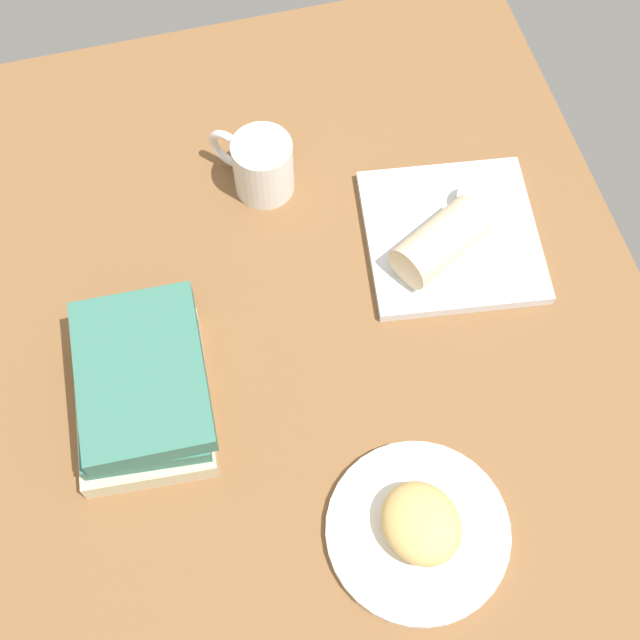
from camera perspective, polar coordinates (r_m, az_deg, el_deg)
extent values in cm
cube|color=brown|center=(114.08, -0.77, -0.59)|extent=(110.00, 90.00, 4.00)
cylinder|color=white|center=(102.80, 6.48, -13.70)|extent=(21.32, 21.32, 1.40)
ellipsoid|color=#DDB567|center=(99.68, 6.71, -13.21)|extent=(11.88, 11.07, 5.10)
cube|color=white|center=(119.27, 8.69, 5.52)|extent=(25.98, 25.98, 1.60)
cylinder|color=silver|center=(120.36, 10.04, 7.79)|extent=(4.45, 4.45, 2.69)
cylinder|color=#C66323|center=(119.51, 10.12, 8.08)|extent=(3.65, 3.65, 0.40)
cylinder|color=beige|center=(113.82, 7.94, 5.12)|extent=(11.47, 14.08, 6.26)
cube|color=beige|center=(108.15, -11.58, -5.21)|extent=(22.50, 17.34, 3.39)
cube|color=#387260|center=(105.19, -11.67, -4.79)|extent=(19.84, 16.45, 2.63)
cube|color=#387260|center=(102.96, -11.74, -3.57)|extent=(21.54, 15.69, 3.17)
cylinder|color=white|center=(120.20, -3.78, 10.09)|extent=(8.32, 8.32, 9.02)
cylinder|color=#B36D3B|center=(117.11, -3.89, 11.24)|extent=(6.83, 6.83, 0.40)
torus|color=white|center=(122.41, -6.02, 11.17)|extent=(5.59, 5.45, 6.61)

